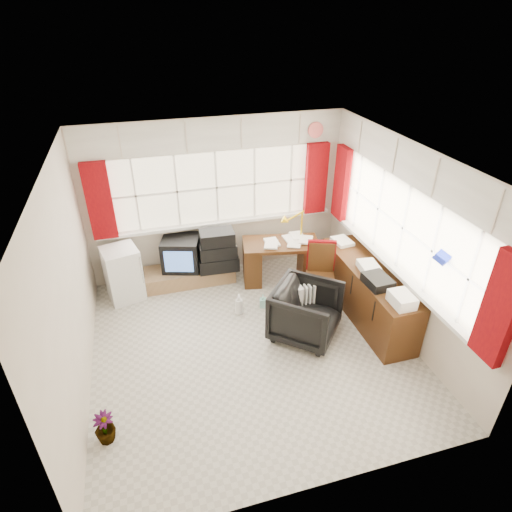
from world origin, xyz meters
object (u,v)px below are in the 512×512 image
(desk, at_px, (280,259))
(task_chair, at_px, (320,272))
(desk_lamp, at_px, (302,218))
(mini_fridge, at_px, (123,274))
(office_chair, at_px, (306,312))
(tv_bench, at_px, (190,275))
(crt_tv, at_px, (182,253))
(credenza, at_px, (367,292))
(radiator, at_px, (312,305))

(desk, bearing_deg, task_chair, -64.14)
(desk_lamp, distance_m, mini_fridge, 2.83)
(desk, relative_size, mini_fridge, 1.53)
(desk_lamp, xyz_separation_m, office_chair, (-0.48, -1.47, -0.62))
(tv_bench, bearing_deg, desk, -13.24)
(task_chair, relative_size, crt_tv, 1.43)
(credenza, height_order, tv_bench, credenza)
(tv_bench, relative_size, crt_tv, 2.03)
(desk, bearing_deg, credenza, -53.80)
(radiator, bearing_deg, credenza, -7.22)
(task_chair, bearing_deg, desk, 115.86)
(office_chair, distance_m, radiator, 0.38)
(mini_fridge, bearing_deg, radiator, -27.09)
(desk_lamp, bearing_deg, tv_bench, 172.35)
(crt_tv, bearing_deg, tv_bench, -34.23)
(credenza, xyz_separation_m, crt_tv, (-2.37, 1.58, 0.12))
(task_chair, height_order, mini_fridge, task_chair)
(tv_bench, distance_m, mini_fridge, 1.04)
(tv_bench, bearing_deg, task_chair, -31.07)
(radiator, bearing_deg, task_chair, 54.39)
(task_chair, bearing_deg, credenza, -41.59)
(desk_lamp, distance_m, office_chair, 1.66)
(desk_lamp, xyz_separation_m, credenza, (0.51, -1.28, -0.61))
(office_chair, height_order, tv_bench, office_chair)
(desk, height_order, crt_tv, crt_tv)
(radiator, xyz_separation_m, mini_fridge, (-2.50, 1.28, 0.17))
(crt_tv, bearing_deg, radiator, -42.89)
(tv_bench, height_order, crt_tv, crt_tv)
(task_chair, bearing_deg, radiator, -125.61)
(desk, relative_size, radiator, 2.14)
(mini_fridge, bearing_deg, desk_lamp, -1.95)
(office_chair, xyz_separation_m, tv_bench, (-1.30, 1.71, -0.25))
(task_chair, relative_size, office_chair, 1.20)
(radiator, relative_size, tv_bench, 0.42)
(desk_lamp, distance_m, task_chair, 0.95)
(task_chair, relative_size, credenza, 0.49)
(desk_lamp, bearing_deg, radiator, -102.73)
(desk_lamp, relative_size, mini_fridge, 0.57)
(office_chair, bearing_deg, mini_fridge, 96.32)
(crt_tv, bearing_deg, desk, -14.72)
(task_chair, height_order, tv_bench, task_chair)
(office_chair, distance_m, mini_fridge, 2.77)
(task_chair, distance_m, mini_fridge, 2.91)
(radiator, height_order, credenza, credenza)
(office_chair, relative_size, credenza, 0.41)
(mini_fridge, bearing_deg, crt_tv, 12.94)
(desk_lamp, relative_size, office_chair, 0.57)
(task_chair, height_order, office_chair, task_chair)
(office_chair, bearing_deg, credenza, -38.68)
(radiator, distance_m, credenza, 0.79)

